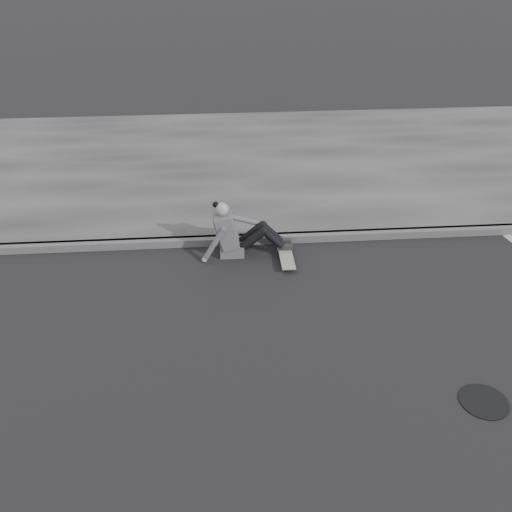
{
  "coord_description": "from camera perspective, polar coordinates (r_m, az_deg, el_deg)",
  "views": [
    {
      "loc": [
        -1.52,
        -5.12,
        4.61
      ],
      "look_at": [
        -1.02,
        1.38,
        0.5
      ],
      "focal_mm": 40.0,
      "sensor_mm": 36.0,
      "label": 1
    }
  ],
  "objects": [
    {
      "name": "seated_woman",
      "position": [
        8.53,
        -2.03,
        2.34
      ],
      "size": [
        1.38,
        0.46,
        0.88
      ],
      "color": "#505052",
      "rests_on": "ground"
    },
    {
      "name": "manhole",
      "position": [
        6.8,
        21.83,
        -13.36
      ],
      "size": [
        0.52,
        0.52,
        0.01
      ],
      "primitive_type": "cylinder",
      "color": "black",
      "rests_on": "ground"
    },
    {
      "name": "curb",
      "position": [
        9.07,
        5.87,
        1.93
      ],
      "size": [
        24.0,
        0.16,
        0.12
      ],
      "primitive_type": "cube",
      "color": "#4D4D4D",
      "rests_on": "ground"
    },
    {
      "name": "skateboard",
      "position": [
        8.53,
        3.02,
        0.02
      ],
      "size": [
        0.2,
        0.78,
        0.09
      ],
      "color": "#9F9E99",
      "rests_on": "ground"
    },
    {
      "name": "ground",
      "position": [
        7.05,
        9.29,
        -9.11
      ],
      "size": [
        80.0,
        80.0,
        0.0
      ],
      "primitive_type": "plane",
      "color": "black",
      "rests_on": "ground"
    },
    {
      "name": "sidewalk",
      "position": [
        11.74,
        3.45,
        9.37
      ],
      "size": [
        24.0,
        6.0,
        0.12
      ],
      "primitive_type": "cube",
      "color": "#3A3A3A",
      "rests_on": "ground"
    }
  ]
}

